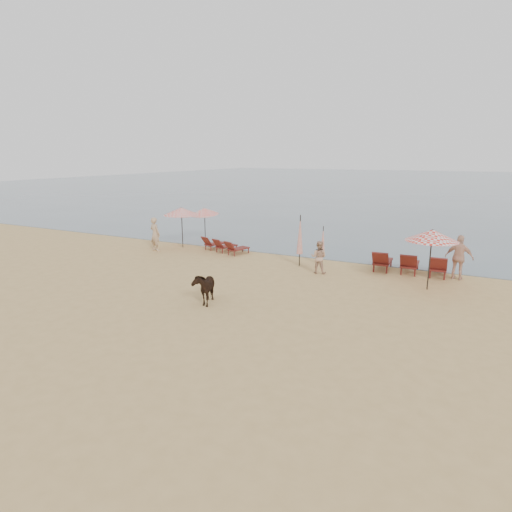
{
  "coord_description": "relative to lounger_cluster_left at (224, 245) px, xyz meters",
  "views": [
    {
      "loc": [
        8.07,
        -11.04,
        5.36
      ],
      "look_at": [
        0.0,
        5.0,
        1.1
      ],
      "focal_mm": 30.0,
      "sensor_mm": 36.0,
      "label": 1
    }
  ],
  "objects": [
    {
      "name": "beachgoer_right_a",
      "position": [
        6.19,
        -1.85,
        0.38
      ],
      "size": [
        0.78,
        0.63,
        1.52
      ],
      "primitive_type": "imported",
      "rotation": [
        0.0,
        0.0,
        3.21
      ],
      "color": "tan",
      "rests_on": "ground"
    },
    {
      "name": "umbrella_open_left_b",
      "position": [
        -2.6,
        2.04,
        1.55
      ],
      "size": [
        1.75,
        1.78,
        2.23
      ],
      "rotation": [
        0.0,
        0.0,
        0.24
      ],
      "color": "black",
      "rests_on": "ground"
    },
    {
      "name": "lounger_cluster_left",
      "position": [
        0.0,
        0.0,
        0.0
      ],
      "size": [
        2.83,
        2.15,
        0.55
      ],
      "rotation": [
        0.0,
        0.0,
        -0.3
      ],
      "color": "maroon",
      "rests_on": "ground"
    },
    {
      "name": "umbrella_closed_left",
      "position": [
        4.93,
        -1.0,
        1.18
      ],
      "size": [
        0.31,
        0.31,
        2.54
      ],
      "rotation": [
        0.0,
        0.0,
        -0.3
      ],
      "color": "black",
      "rests_on": "ground"
    },
    {
      "name": "beachgoer_right_b",
      "position": [
        12.0,
        -0.08,
        0.61
      ],
      "size": [
        1.23,
        0.67,
        1.98
      ],
      "primitive_type": "imported",
      "rotation": [
        0.0,
        0.0,
        2.98
      ],
      "color": "#DAA488",
      "rests_on": "ground"
    },
    {
      "name": "beachgoer_left",
      "position": [
        -3.67,
        -1.46,
        0.58
      ],
      "size": [
        0.79,
        0.61,
        1.92
      ],
      "primitive_type": "imported",
      "rotation": [
        0.0,
        0.0,
        2.91
      ],
      "color": "tan",
      "rests_on": "ground"
    },
    {
      "name": "cow",
      "position": [
        3.73,
        -7.65,
        0.23
      ],
      "size": [
        1.16,
        1.59,
        1.22
      ],
      "primitive_type": "imported",
      "rotation": [
        0.0,
        0.0,
        0.39
      ],
      "color": "black",
      "rests_on": "ground"
    },
    {
      "name": "umbrella_open_left_a",
      "position": [
        -2.86,
        0.01,
        1.76
      ],
      "size": [
        2.1,
        2.1,
        2.39
      ],
      "rotation": [
        0.0,
        0.0,
        0.11
      ],
      "color": "black",
      "rests_on": "ground"
    },
    {
      "name": "sea",
      "position": [
        4.15,
        70.78,
        -0.38
      ],
      "size": [
        160.0,
        140.0,
        0.06
      ],
      "primitive_type": "cube",
      "color": "#51606B",
      "rests_on": "ground"
    },
    {
      "name": "umbrella_open_right",
      "position": [
        10.97,
        -2.23,
        1.86
      ],
      "size": [
        2.04,
        2.04,
        2.49
      ],
      "rotation": [
        0.0,
        0.0,
        0.06
      ],
      "color": "black",
      "rests_on": "ground"
    },
    {
      "name": "umbrella_closed_right",
      "position": [
        5.89,
        -0.36,
        0.83
      ],
      "size": [
        0.24,
        0.24,
        1.97
      ],
      "rotation": [
        0.0,
        0.0,
        0.15
      ],
      "color": "black",
      "rests_on": "ground"
    },
    {
      "name": "lounger_cluster_right",
      "position": [
        9.97,
        -0.03,
        0.1
      ],
      "size": [
        3.24,
        1.97,
        0.7
      ],
      "rotation": [
        0.0,
        0.0,
        0.03
      ],
      "color": "maroon",
      "rests_on": "ground"
    },
    {
      "name": "ground",
      "position": [
        4.15,
        -9.22,
        -0.38
      ],
      "size": [
        120.0,
        120.0,
        0.0
      ],
      "primitive_type": "plane",
      "color": "tan",
      "rests_on": "ground"
    }
  ]
}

